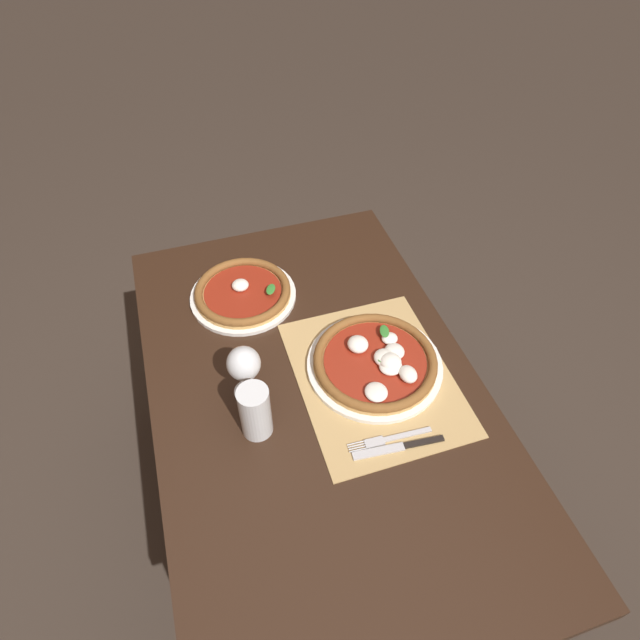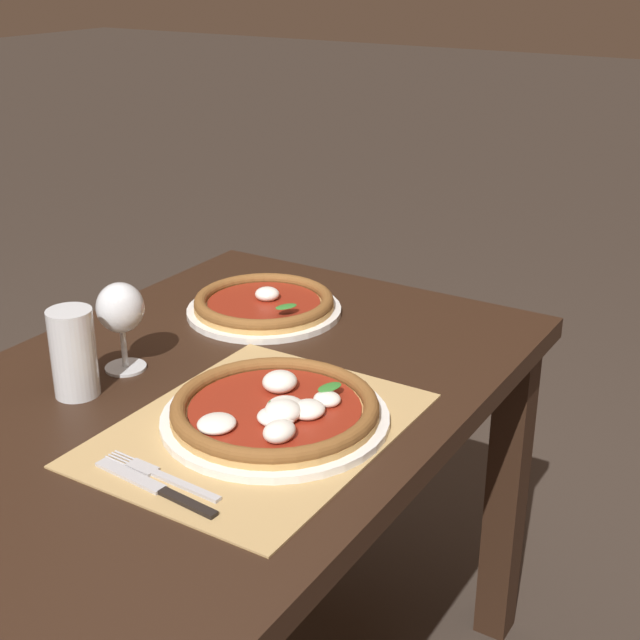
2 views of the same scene
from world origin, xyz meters
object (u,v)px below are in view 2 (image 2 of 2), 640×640
Objects in this scene: pizza_far at (264,304)px; knife at (155,487)px; pizza_near at (276,411)px; pint_glass at (74,354)px; fork at (161,476)px; wine_glass at (121,311)px.

knife is (-0.58, -0.23, -0.01)m from pizza_far.
pint_glass is (-0.08, 0.33, 0.05)m from pizza_near.
pizza_far is at bearing 21.73° from knife.
pint_glass is (-0.44, 0.06, 0.05)m from pizza_far.
fork is at bearing 23.17° from knife.
pizza_near reaches higher than knife.
pizza_near is 0.34m from pint_glass.
wine_glass is 0.11m from pint_glass.
pint_glass reaches higher than knife.
pizza_far is 1.51× the size of fork.
knife is at bearing 171.22° from pizza_near.
fork is at bearing -158.34° from pizza_far.
knife is at bearing -156.83° from fork.
pizza_near is at bearing -12.88° from fork.
fork is (-0.23, -0.28, -0.10)m from wine_glass.
pizza_near is 0.21m from fork.
pint_glass is at bearing 104.56° from pizza_near.
pizza_near is at bearing -142.73° from pizza_far.
wine_glass is (0.02, 0.33, 0.08)m from pizza_near.
wine_glass reaches higher than knife.
pizza_far reaches higher than knife.
pint_glass reaches higher than fork.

